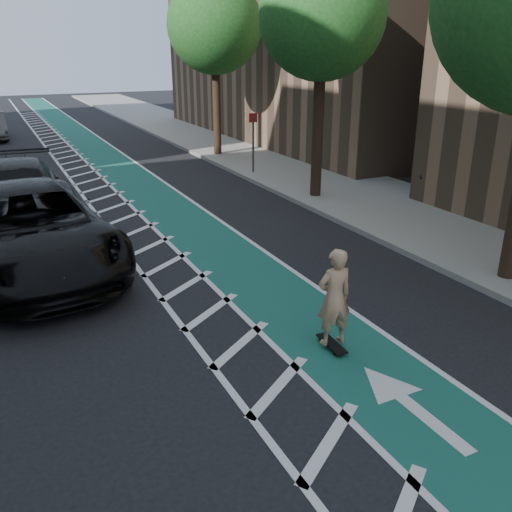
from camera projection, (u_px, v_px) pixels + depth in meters
ground at (157, 365)px, 8.83m from camera, size 120.00×120.00×0.00m
bike_lane at (158, 200)px, 18.44m from camera, size 2.00×90.00×0.01m
buffer_strip at (113, 205)px, 17.83m from camera, size 1.40×90.00×0.01m
sidewalk_right at (319, 179)px, 21.10m from camera, size 5.00×90.00×0.15m
curb_right at (263, 186)px, 20.09m from camera, size 0.12×90.00×0.16m
tree_r_c at (318, 16)px, 16.73m from camera, size 4.20×4.20×7.90m
tree_r_d at (219, 25)px, 23.42m from camera, size 4.20×4.20×7.90m
sign_post at (253, 142)px, 21.54m from camera, size 0.35×0.08×2.47m
skateboard at (332, 344)px, 9.32m from camera, size 0.26×0.76×0.10m
skateboarder at (334, 297)px, 9.01m from camera, size 0.66×0.46×1.72m
suv_near at (30, 229)px, 12.41m from camera, size 3.85×7.24×1.94m
suv_far at (15, 197)px, 15.37m from camera, size 3.15×6.46×1.81m
pedestrian at (428, 174)px, 17.61m from camera, size 0.70×0.88×1.76m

